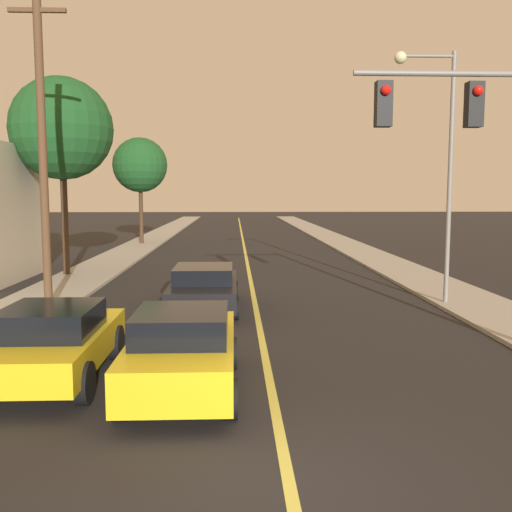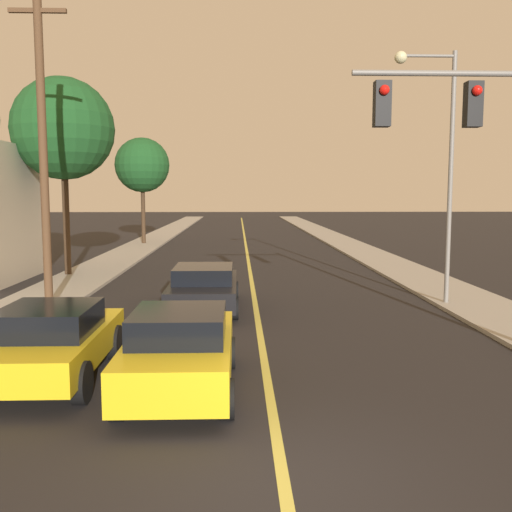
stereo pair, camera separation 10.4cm
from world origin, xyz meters
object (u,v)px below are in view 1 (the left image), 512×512
at_px(tree_left_near, 62,129).
at_px(car_outer_lane_front, 54,341).
at_px(car_near_lane_second, 204,287).
at_px(utility_pole_left, 42,146).
at_px(car_near_lane_front, 183,350).
at_px(traffic_signal_mast, 487,148).
at_px(tree_left_far, 140,165).
at_px(streetlamp_right, 437,145).

bearing_deg(tree_left_near, car_outer_lane_front, -74.78).
distance_m(car_near_lane_second, utility_pole_left, 6.10).
distance_m(car_near_lane_front, traffic_signal_mast, 7.33).
relative_size(car_outer_lane_front, tree_left_far, 0.59).
xyz_separation_m(car_outer_lane_front, tree_left_near, (-3.59, 13.20, 5.26)).
relative_size(car_near_lane_second, tree_left_far, 0.67).
distance_m(car_near_lane_front, streetlamp_right, 10.92).
xyz_separation_m(car_outer_lane_front, tree_left_far, (-2.88, 27.95, 4.53)).
height_order(car_outer_lane_front, tree_left_far, tree_left_far).
distance_m(car_near_lane_front, utility_pole_left, 9.29).
distance_m(traffic_signal_mast, utility_pole_left, 11.75).
relative_size(car_near_lane_second, streetlamp_right, 0.63).
relative_size(traffic_signal_mast, tree_left_far, 0.85).
relative_size(utility_pole_left, tree_left_near, 1.13).
bearing_deg(traffic_signal_mast, car_near_lane_second, 140.27).
xyz_separation_m(car_outer_lane_front, utility_pole_left, (-2.13, 6.34, 4.02)).
bearing_deg(traffic_signal_mast, tree_left_far, 113.09).
height_order(car_near_lane_front, streetlamp_right, streetlamp_right).
height_order(car_near_lane_front, tree_left_near, tree_left_near).
bearing_deg(traffic_signal_mast, streetlamp_right, 80.61).
bearing_deg(car_near_lane_front, utility_pole_left, 122.85).
bearing_deg(tree_left_near, tree_left_far, 87.25).
xyz_separation_m(car_near_lane_front, car_near_lane_second, (-0.00, 7.04, -0.06)).
xyz_separation_m(car_near_lane_front, streetlamp_right, (6.95, 7.35, 4.12)).
height_order(car_near_lane_second, car_outer_lane_front, car_outer_lane_front).
bearing_deg(traffic_signal_mast, utility_pole_left, 154.59).
bearing_deg(utility_pole_left, car_near_lane_second, 0.00).
height_order(car_near_lane_front, tree_left_far, tree_left_far).
xyz_separation_m(car_near_lane_front, traffic_signal_mast, (6.06, 2.00, 3.61)).
relative_size(car_outer_lane_front, utility_pole_left, 0.46).
bearing_deg(tree_left_far, car_near_lane_second, -76.23).
relative_size(car_near_lane_front, traffic_signal_mast, 0.68).
height_order(car_near_lane_second, traffic_signal_mast, traffic_signal_mast).
height_order(traffic_signal_mast, streetlamp_right, streetlamp_right).
height_order(streetlamp_right, tree_left_near, tree_left_near).
bearing_deg(utility_pole_left, tree_left_near, 102.00).
height_order(utility_pole_left, tree_left_far, utility_pole_left).
relative_size(streetlamp_right, utility_pole_left, 0.83).
relative_size(car_near_lane_front, tree_left_near, 0.51).
xyz_separation_m(tree_left_near, tree_left_far, (0.71, 14.75, -0.72)).
relative_size(streetlamp_right, tree_left_far, 1.07).
distance_m(car_near_lane_front, tree_left_far, 29.48).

